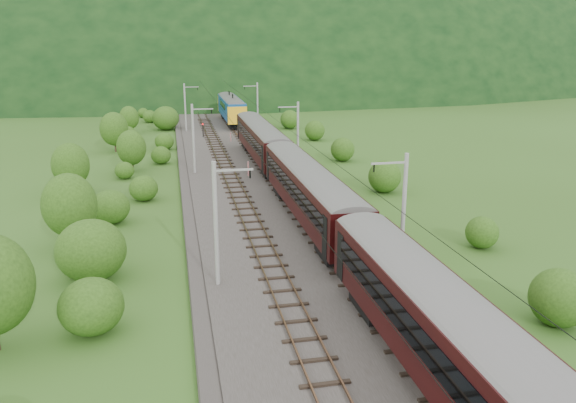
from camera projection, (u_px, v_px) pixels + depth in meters
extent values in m
plane|color=#315119|center=(312.00, 280.00, 37.15)|extent=(600.00, 600.00, 0.00)
cube|color=#38332D|center=(283.00, 230.00, 46.52)|extent=(14.00, 220.00, 0.30)
cube|color=brown|center=(245.00, 228.00, 45.82)|extent=(0.08, 220.00, 0.15)
cube|color=brown|center=(263.00, 227.00, 46.10)|extent=(0.08, 220.00, 0.15)
cube|color=black|center=(254.00, 229.00, 46.00)|extent=(2.40, 220.00, 0.12)
cube|color=brown|center=(303.00, 225.00, 46.75)|extent=(0.08, 220.00, 0.15)
cube|color=brown|center=(319.00, 223.00, 47.03)|extent=(0.08, 220.00, 0.15)
cube|color=black|center=(311.00, 226.00, 46.93)|extent=(2.40, 220.00, 0.12)
cylinder|color=gray|center=(216.00, 224.00, 34.76)|extent=(0.28, 0.28, 8.00)
cube|color=gray|center=(234.00, 170.00, 34.05)|extent=(2.40, 0.12, 0.12)
cylinder|color=black|center=(250.00, 174.00, 34.33)|extent=(0.10, 0.10, 0.50)
cylinder|color=gray|center=(193.00, 139.00, 64.87)|extent=(0.28, 0.28, 8.00)
cube|color=gray|center=(203.00, 109.00, 64.16)|extent=(2.40, 0.12, 0.12)
cylinder|color=black|center=(212.00, 111.00, 64.44)|extent=(0.10, 0.10, 0.50)
cylinder|color=gray|center=(185.00, 108.00, 94.98)|extent=(0.28, 0.28, 8.00)
cube|color=gray|center=(191.00, 87.00, 94.27)|extent=(2.40, 0.12, 0.12)
cylinder|color=black|center=(198.00, 89.00, 94.55)|extent=(0.10, 0.10, 0.50)
cylinder|color=gray|center=(181.00, 91.00, 125.09)|extent=(0.28, 0.28, 8.00)
cube|color=gray|center=(186.00, 76.00, 124.38)|extent=(2.40, 0.12, 0.12)
cylinder|color=black|center=(190.00, 77.00, 124.66)|extent=(0.10, 0.10, 0.50)
cylinder|color=gray|center=(178.00, 81.00, 155.20)|extent=(0.28, 0.28, 8.00)
cube|color=gray|center=(182.00, 69.00, 154.49)|extent=(2.40, 0.12, 0.12)
cylinder|color=black|center=(186.00, 70.00, 154.77)|extent=(0.10, 0.10, 0.50)
cylinder|color=gray|center=(403.00, 212.00, 37.17)|extent=(0.28, 0.28, 8.00)
cube|color=gray|center=(389.00, 163.00, 35.99)|extent=(2.40, 0.12, 0.12)
cylinder|color=black|center=(374.00, 168.00, 35.88)|extent=(0.10, 0.10, 0.50)
cylinder|color=gray|center=(298.00, 135.00, 67.28)|extent=(0.28, 0.28, 8.00)
cube|color=gray|center=(288.00, 107.00, 66.10)|extent=(2.40, 0.12, 0.12)
cylinder|color=black|center=(280.00, 110.00, 65.99)|extent=(0.10, 0.10, 0.50)
cylinder|color=gray|center=(258.00, 106.00, 97.39)|extent=(0.28, 0.28, 8.00)
cube|color=gray|center=(250.00, 86.00, 96.22)|extent=(2.40, 0.12, 0.12)
cylinder|color=black|center=(245.00, 88.00, 96.10)|extent=(0.10, 0.10, 0.50)
cylinder|color=gray|center=(236.00, 90.00, 127.50)|extent=(0.28, 0.28, 8.00)
cube|color=gray|center=(231.00, 75.00, 126.33)|extent=(2.40, 0.12, 0.12)
cylinder|color=black|center=(226.00, 77.00, 126.22)|extent=(0.10, 0.10, 0.50)
cylinder|color=gray|center=(223.00, 81.00, 157.61)|extent=(0.28, 0.28, 8.00)
cube|color=gray|center=(218.00, 68.00, 156.44)|extent=(2.40, 0.12, 0.12)
cylinder|color=black|center=(215.00, 69.00, 156.33)|extent=(0.10, 0.10, 0.50)
cylinder|color=black|center=(253.00, 148.00, 44.13)|extent=(0.03, 198.00, 0.03)
cylinder|color=black|center=(312.00, 146.00, 45.06)|extent=(0.03, 198.00, 0.03)
ellipsoid|color=black|center=(187.00, 72.00, 281.81)|extent=(504.00, 360.00, 244.00)
cube|color=black|center=(455.00, 345.00, 23.05)|extent=(3.21, 24.36, 3.32)
cylinder|color=slate|center=(458.00, 312.00, 22.64)|extent=(3.21, 24.24, 3.21)
cube|color=black|center=(419.00, 341.00, 22.63)|extent=(0.05, 21.44, 1.27)
cube|color=black|center=(492.00, 332.00, 23.26)|extent=(0.05, 21.44, 1.27)
cube|color=black|center=(379.00, 302.00, 31.67)|extent=(2.44, 3.54, 1.00)
cube|color=black|center=(309.00, 190.00, 46.97)|extent=(3.21, 24.36, 3.32)
cylinder|color=slate|center=(309.00, 172.00, 46.55)|extent=(3.21, 24.24, 3.21)
cube|color=black|center=(290.00, 186.00, 46.54)|extent=(0.05, 21.44, 1.27)
cube|color=black|center=(328.00, 184.00, 47.17)|extent=(0.05, 21.44, 1.27)
cube|color=black|center=(337.00, 250.00, 39.54)|extent=(2.44, 3.54, 1.00)
cube|color=black|center=(288.00, 189.00, 55.59)|extent=(2.44, 3.54, 1.00)
cube|color=black|center=(261.00, 139.00, 70.88)|extent=(3.21, 24.36, 3.32)
cylinder|color=slate|center=(261.00, 127.00, 70.46)|extent=(3.21, 24.24, 3.21)
cube|color=black|center=(248.00, 137.00, 70.45)|extent=(0.05, 21.44, 1.27)
cube|color=black|center=(274.00, 136.00, 71.08)|extent=(0.05, 21.44, 1.27)
cube|color=black|center=(273.00, 171.00, 63.45)|extent=(2.44, 3.54, 1.00)
cube|color=black|center=(252.00, 144.00, 79.50)|extent=(2.44, 3.54, 1.00)
cube|color=#124C90|center=(231.00, 108.00, 104.17)|extent=(3.21, 19.93, 3.32)
cylinder|color=slate|center=(231.00, 99.00, 103.75)|extent=(3.21, 19.83, 3.21)
cube|color=black|center=(222.00, 106.00, 103.74)|extent=(0.05, 17.54, 1.27)
cube|color=black|center=(240.00, 105.00, 104.37)|extent=(0.05, 17.54, 1.27)
cube|color=black|center=(236.00, 124.00, 98.20)|extent=(2.44, 3.54, 1.00)
cube|color=black|center=(228.00, 115.00, 111.33)|extent=(2.44, 3.54, 1.00)
cube|color=yellow|center=(226.00, 103.00, 113.42)|extent=(3.28, 0.50, 2.99)
cube|color=yellow|center=(237.00, 115.00, 95.04)|extent=(3.28, 0.50, 2.99)
cube|color=black|center=(229.00, 94.00, 106.36)|extent=(0.08, 1.60, 1.00)
cylinder|color=red|center=(248.00, 169.00, 64.09)|extent=(0.18, 0.18, 1.70)
cylinder|color=red|center=(231.00, 137.00, 86.02)|extent=(0.15, 0.15, 1.40)
cylinder|color=black|center=(203.00, 131.00, 89.86)|extent=(0.14, 0.14, 2.00)
sphere|color=red|center=(203.00, 124.00, 89.57)|extent=(0.24, 0.24, 0.24)
ellipsoid|color=#244512|center=(91.00, 306.00, 30.05)|extent=(3.46, 3.46, 3.12)
ellipsoid|color=#244512|center=(91.00, 250.00, 36.72)|extent=(4.56, 4.56, 4.10)
ellipsoid|color=#244512|center=(110.00, 207.00, 48.24)|extent=(3.30, 3.30, 2.97)
ellipsoid|color=#244512|center=(144.00, 188.00, 55.14)|extent=(2.82, 2.82, 2.54)
ellipsoid|color=#244512|center=(124.00, 170.00, 63.97)|extent=(2.19, 2.19, 1.97)
ellipsoid|color=#244512|center=(161.00, 155.00, 71.69)|extent=(2.53, 2.53, 2.28)
ellipsoid|color=#244512|center=(164.00, 141.00, 80.90)|extent=(2.73, 2.73, 2.46)
ellipsoid|color=#244512|center=(128.00, 134.00, 88.20)|extent=(2.54, 2.54, 2.29)
ellipsoid|color=#244512|center=(166.00, 118.00, 98.46)|extent=(4.64, 4.64, 4.18)
ellipsoid|color=#244512|center=(150.00, 116.00, 107.51)|extent=(2.67, 2.67, 2.40)
ellipsoid|color=#244512|center=(143.00, 113.00, 114.42)|extent=(2.21, 2.21, 1.99)
ellipsoid|color=#244512|center=(162.00, 103.00, 125.47)|extent=(3.87, 3.87, 3.48)
cylinder|color=black|center=(72.00, 228.00, 42.58)|extent=(0.24, 0.24, 3.15)
ellipsoid|color=#244512|center=(69.00, 205.00, 42.08)|extent=(4.05, 4.05, 4.87)
cylinder|color=black|center=(72.00, 181.00, 57.32)|extent=(0.24, 0.24, 2.92)
ellipsoid|color=#244512|center=(70.00, 165.00, 56.86)|extent=(3.76, 3.76, 4.51)
cylinder|color=black|center=(132.00, 160.00, 67.60)|extent=(0.24, 0.24, 2.72)
ellipsoid|color=#244512|center=(131.00, 147.00, 67.17)|extent=(3.50, 3.50, 4.20)
cylinder|color=black|center=(115.00, 141.00, 79.34)|extent=(0.24, 0.24, 3.06)
ellipsoid|color=#244512|center=(114.00, 129.00, 78.86)|extent=(3.94, 3.94, 4.73)
cylinder|color=black|center=(130.00, 126.00, 94.90)|extent=(0.24, 0.24, 2.53)
ellipsoid|color=#244512|center=(129.00, 118.00, 94.50)|extent=(3.25, 3.25, 3.90)
ellipsoid|color=#244512|center=(559.00, 300.00, 30.93)|extent=(3.30, 3.30, 2.97)
ellipsoid|color=#244512|center=(482.00, 234.00, 42.61)|extent=(2.49, 2.49, 2.24)
ellipsoid|color=#244512|center=(385.00, 178.00, 58.15)|extent=(3.40, 3.40, 3.06)
ellipsoid|color=#244512|center=(343.00, 151.00, 73.27)|extent=(3.12, 3.12, 2.80)
ellipsoid|color=#244512|center=(315.00, 131.00, 88.53)|extent=(3.16, 3.16, 2.84)
ellipsoid|color=#244512|center=(290.00, 120.00, 100.03)|extent=(3.34, 3.34, 3.00)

